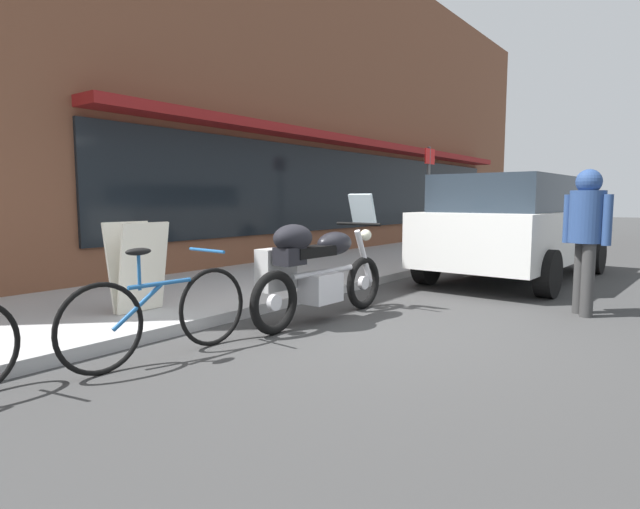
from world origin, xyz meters
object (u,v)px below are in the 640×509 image
touring_motorcycle (314,267)px  parked_minivan (517,225)px  pedestrian_walking (587,224)px  parked_bicycle (161,313)px  parking_sign_pole (428,192)px  sandwich_board_sign (137,267)px

touring_motorcycle → parked_minivan: size_ratio=0.48×
parked_minivan → pedestrian_walking: size_ratio=2.75×
parked_minivan → pedestrian_walking: bearing=-148.2°
touring_motorcycle → parked_bicycle: bearing=173.4°
pedestrian_walking → parking_sign_pole: bearing=44.9°
sandwich_board_sign → parked_minivan: bearing=-22.7°
parked_bicycle → sandwich_board_sign: 1.48m
parking_sign_pole → parked_minivan: bearing=-121.6°
parked_bicycle → pedestrian_walking: size_ratio=1.06×
touring_motorcycle → pedestrian_walking: 3.15m
pedestrian_walking → parked_bicycle: bearing=147.8°
parked_bicycle → parking_sign_pole: parking_sign_pole is taller
touring_motorcycle → parked_minivan: bearing=-10.5°
parking_sign_pole → parked_bicycle: bearing=-170.9°
touring_motorcycle → parking_sign_pole: parking_sign_pole is taller
sandwich_board_sign → touring_motorcycle: bearing=-52.9°
touring_motorcycle → pedestrian_walking: size_ratio=1.32×
touring_motorcycle → parked_bicycle: size_ratio=1.25×
parked_bicycle → pedestrian_walking: bearing=-32.2°
touring_motorcycle → sandwich_board_sign: bearing=127.1°
parked_minivan → sandwich_board_sign: size_ratio=4.76×
parked_minivan → parking_sign_pole: size_ratio=1.98×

